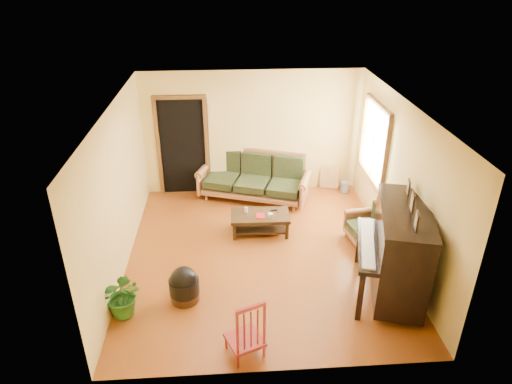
{
  "coord_description": "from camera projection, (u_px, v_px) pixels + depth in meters",
  "views": [
    {
      "loc": [
        -0.54,
        -6.47,
        4.54
      ],
      "look_at": [
        -0.08,
        0.2,
        1.1
      ],
      "focal_mm": 32.0,
      "sensor_mm": 36.0,
      "label": 1
    }
  ],
  "objects": [
    {
      "name": "candle",
      "position": [
        246.0,
        210.0,
        8.32
      ],
      "size": [
        0.07,
        0.07,
        0.11
      ],
      "primitive_type": "cylinder",
      "rotation": [
        0.0,
        0.0,
        0.14
      ],
      "color": "silver",
      "rests_on": "coffee_table"
    },
    {
      "name": "piano",
      "position": [
        399.0,
        253.0,
        6.63
      ],
      "size": [
        1.34,
        1.81,
        1.43
      ],
      "primitive_type": "cube",
      "rotation": [
        0.0,
        0.0,
        -0.26
      ],
      "color": "black",
      "rests_on": "floor"
    },
    {
      "name": "potted_plant",
      "position": [
        123.0,
        295.0,
        6.37
      ],
      "size": [
        0.73,
        0.66,
        0.69
      ],
      "primitive_type": "imported",
      "rotation": [
        0.0,
        0.0,
        -0.24
      ],
      "color": "#245A19",
      "rests_on": "floor"
    },
    {
      "name": "armchair",
      "position": [
        367.0,
        224.0,
        8.0
      ],
      "size": [
        0.82,
        0.85,
        0.74
      ],
      "primitive_type": "cube",
      "rotation": [
        0.0,
        0.0,
        0.16
      ],
      "color": "brown",
      "rests_on": "floor"
    },
    {
      "name": "ceramic_crock",
      "position": [
        345.0,
        187.0,
        9.89
      ],
      "size": [
        0.21,
        0.21,
        0.23
      ],
      "primitive_type": "cylinder",
      "rotation": [
        0.0,
        0.0,
        -0.15
      ],
      "color": "#304F92",
      "rests_on": "floor"
    },
    {
      "name": "floor",
      "position": [
        261.0,
        254.0,
        7.85
      ],
      "size": [
        5.0,
        5.0,
        0.0
      ],
      "primitive_type": "plane",
      "color": "#692E0D",
      "rests_on": "ground"
    },
    {
      "name": "sofa",
      "position": [
        253.0,
        178.0,
        9.45
      ],
      "size": [
        2.43,
        1.62,
        0.96
      ],
      "primitive_type": "cube",
      "rotation": [
        0.0,
        0.0,
        -0.33
      ],
      "color": "brown",
      "rests_on": "floor"
    },
    {
      "name": "remote",
      "position": [
        274.0,
        210.0,
        8.41
      ],
      "size": [
        0.14,
        0.06,
        0.01
      ],
      "primitive_type": "cube",
      "rotation": [
        0.0,
        0.0,
        0.2
      ],
      "color": "black",
      "rests_on": "coffee_table"
    },
    {
      "name": "book",
      "position": [
        256.0,
        216.0,
        8.22
      ],
      "size": [
        0.16,
        0.21,
        0.02
      ],
      "primitive_type": "imported",
      "rotation": [
        0.0,
        0.0,
        -0.06
      ],
      "color": "#A51716",
      "rests_on": "coffee_table"
    },
    {
      "name": "window",
      "position": [
        375.0,
        142.0,
        8.45
      ],
      "size": [
        0.12,
        1.36,
        1.46
      ],
      "primitive_type": "cube",
      "color": "white",
      "rests_on": "right_wall"
    },
    {
      "name": "doorway",
      "position": [
        183.0,
        147.0,
        9.49
      ],
      "size": [
        1.08,
        0.16,
        2.05
      ],
      "primitive_type": "cube",
      "color": "black",
      "rests_on": "floor"
    },
    {
      "name": "leaning_frame",
      "position": [
        329.0,
        177.0,
        9.97
      ],
      "size": [
        0.41,
        0.19,
        0.54
      ],
      "primitive_type": "cube",
      "rotation": [
        0.0,
        0.0,
        -0.25
      ],
      "color": "gold",
      "rests_on": "floor"
    },
    {
      "name": "coffee_table",
      "position": [
        260.0,
        223.0,
        8.38
      ],
      "size": [
        1.08,
        0.61,
        0.39
      ],
      "primitive_type": "cube",
      "rotation": [
        0.0,
        0.0,
        -0.03
      ],
      "color": "black",
      "rests_on": "floor"
    },
    {
      "name": "footstool",
      "position": [
        184.0,
        288.0,
        6.71
      ],
      "size": [
        0.48,
        0.48,
        0.42
      ],
      "primitive_type": "cylinder",
      "rotation": [
        0.0,
        0.0,
        -0.09
      ],
      "color": "black",
      "rests_on": "floor"
    },
    {
      "name": "red_chair",
      "position": [
        245.0,
        326.0,
        5.68
      ],
      "size": [
        0.57,
        0.59,
        0.91
      ],
      "primitive_type": "cube",
      "rotation": [
        0.0,
        0.0,
        0.4
      ],
      "color": "maroon",
      "rests_on": "floor"
    },
    {
      "name": "glass_jar",
      "position": [
        271.0,
        215.0,
        8.21
      ],
      "size": [
        0.1,
        0.1,
        0.06
      ],
      "primitive_type": "cylinder",
      "rotation": [
        0.0,
        0.0,
        0.04
      ],
      "color": "white",
      "rests_on": "coffee_table"
    }
  ]
}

